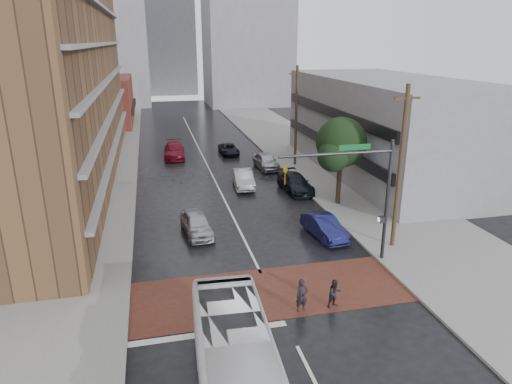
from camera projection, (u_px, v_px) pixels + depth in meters
name	position (u px, v px, depth m)	size (l,w,h in m)	color
ground	(273.00, 297.00, 22.96)	(160.00, 160.00, 0.00)	black
crosswalk	(270.00, 292.00, 23.42)	(14.00, 5.00, 0.02)	brown
sidewalk_west	(89.00, 175.00, 43.59)	(9.00, 90.00, 0.15)	gray
sidewalk_east	(316.00, 161.00, 48.50)	(9.00, 90.00, 0.15)	gray
apartment_block	(36.00, 18.00, 37.72)	(10.00, 44.00, 28.00)	brown
storefront_west	(105.00, 101.00, 69.20)	(8.00, 16.00, 7.00)	brown
building_east	(386.00, 126.00, 43.55)	(11.00, 26.00, 9.00)	gray
distant_tower_west	(97.00, 20.00, 86.99)	(18.00, 16.00, 32.00)	gray
distant_tower_east	(247.00, 9.00, 86.79)	(16.00, 14.00, 36.00)	gray
distant_tower_center	(169.00, 41.00, 106.95)	(12.00, 10.00, 24.00)	gray
street_tree	(341.00, 146.00, 34.41)	(4.20, 4.10, 6.90)	#332319
signal_mast	(365.00, 185.00, 25.02)	(6.50, 0.30, 7.20)	#2D2D33
utility_pole_near	(400.00, 168.00, 26.91)	(1.60, 0.26, 10.00)	#473321
utility_pole_far	(296.00, 116.00, 45.39)	(1.60, 0.26, 10.00)	#473321
pedestrian_a	(302.00, 296.00, 21.53)	(0.61, 0.40, 1.67)	black
pedestrian_b	(335.00, 294.00, 21.92)	(0.70, 0.55, 1.44)	black
car_travel_a	(197.00, 224.00, 30.16)	(1.74, 4.33, 1.48)	#A8AAB0
car_travel_b	(243.00, 179.00, 39.94)	(1.60, 4.59, 1.51)	#B5B7BE
car_travel_c	(174.00, 150.00, 50.03)	(2.21, 5.43, 1.58)	maroon
suv_travel	(229.00, 149.00, 51.60)	(1.91, 4.14, 1.15)	black
car_parked_near	(324.00, 227.00, 29.76)	(1.50, 4.31, 1.42)	#15184C
car_parked_mid	(295.00, 183.00, 38.86)	(2.04, 5.03, 1.46)	black
car_parked_far	(266.00, 161.00, 45.71)	(1.86, 4.61, 1.57)	#AFB3B7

